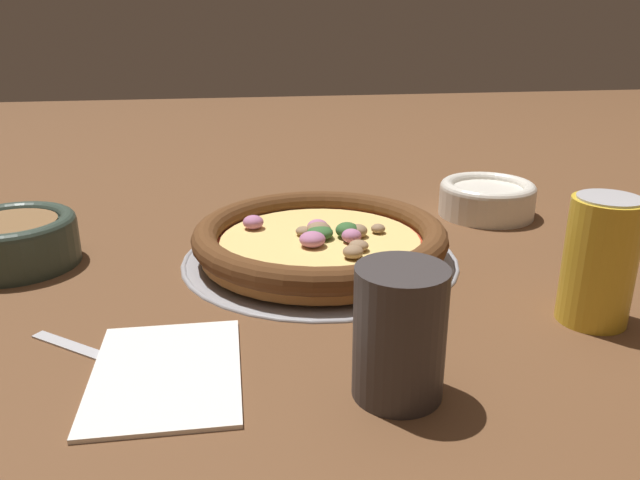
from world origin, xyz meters
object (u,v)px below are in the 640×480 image
bowl_far (14,239)px  beverage_can (600,261)px  pizza_tray (320,257)px  napkin (166,371)px  drinking_cup (399,333)px  fork (117,361)px  pizza (320,239)px  bowl_near (487,197)px

bowl_far → beverage_can: bearing=68.5°
pizza_tray → napkin: (0.23, -0.16, 0.00)m
pizza_tray → drinking_cup: bearing=3.5°
napkin → fork: napkin is taller
pizza_tray → drinking_cup: 0.29m
napkin → fork: bearing=-120.1°
pizza → bowl_near: (-0.14, 0.27, 0.00)m
pizza_tray → drinking_cup: drinking_cup is taller
bowl_near → fork: bowl_near is taller
bowl_near → drinking_cup: drinking_cup is taller
pizza → drinking_cup: bearing=3.5°
pizza_tray → pizza: (0.00, 0.00, 0.02)m
drinking_cup → beverage_can: size_ratio=0.86×
pizza_tray → napkin: size_ratio=2.03×
drinking_cup → fork: (-0.08, -0.22, -0.05)m
bowl_near → fork: size_ratio=0.89×
pizza_tray → bowl_near: 0.30m
bowl_far → napkin: bowl_far is taller
napkin → drinking_cup: bearing=73.5°
drinking_cup → pizza_tray: bearing=-176.5°
bowl_far → fork: 0.29m
bowl_far → beverage_can: 0.64m
drinking_cup → beverage_can: (-0.09, 0.22, 0.01)m
pizza → bowl_far: bowl_far is taller
pizza → bowl_near: 0.30m
pizza → beverage_can: (0.19, 0.24, 0.04)m
pizza_tray → pizza: bearing=52.7°
pizza_tray → fork: pizza_tray is taller
bowl_near → drinking_cup: size_ratio=1.29×
beverage_can → bowl_far: bearing=-111.5°
pizza → napkin: 0.28m
bowl_far → drinking_cup: bearing=49.0°
bowl_near → beverage_can: bearing=-5.3°
bowl_near → bowl_far: 0.63m
fork → beverage_can: (-0.01, 0.44, 0.06)m
pizza_tray → beverage_can: 0.31m
pizza_tray → fork: 0.29m
napkin → beverage_can: beverage_can is taller
pizza_tray → bowl_far: 0.36m
pizza_tray → bowl_near: bearing=117.0°
drinking_cup → napkin: (-0.05, -0.18, -0.05)m
pizza → bowl_near: size_ratio=2.22×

